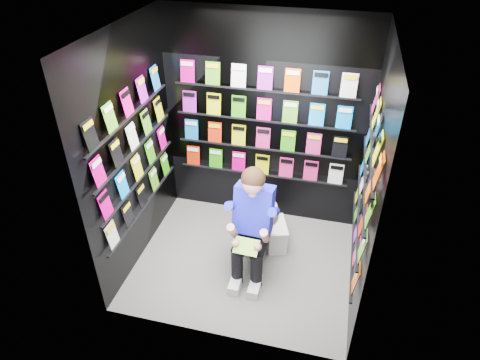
# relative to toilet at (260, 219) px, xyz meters

# --- Properties ---
(floor) EXTENTS (2.40, 2.40, 0.00)m
(floor) POSITION_rel_toilet_xyz_m (-0.11, -0.39, -0.37)
(floor) COLOR slate
(floor) RESTS_ON ground
(ceiling) EXTENTS (2.40, 2.40, 0.00)m
(ceiling) POSITION_rel_toilet_xyz_m (-0.11, -0.39, 2.23)
(ceiling) COLOR white
(ceiling) RESTS_ON floor
(wall_back) EXTENTS (2.40, 0.04, 2.60)m
(wall_back) POSITION_rel_toilet_xyz_m (-0.11, 0.61, 0.93)
(wall_back) COLOR black
(wall_back) RESTS_ON floor
(wall_front) EXTENTS (2.40, 0.04, 2.60)m
(wall_front) POSITION_rel_toilet_xyz_m (-0.11, -1.39, 0.93)
(wall_front) COLOR black
(wall_front) RESTS_ON floor
(wall_left) EXTENTS (0.04, 2.00, 2.60)m
(wall_left) POSITION_rel_toilet_xyz_m (-1.31, -0.39, 0.93)
(wall_left) COLOR black
(wall_left) RESTS_ON floor
(wall_right) EXTENTS (0.04, 2.00, 2.60)m
(wall_right) POSITION_rel_toilet_xyz_m (1.09, -0.39, 0.93)
(wall_right) COLOR black
(wall_right) RESTS_ON floor
(comics_back) EXTENTS (2.10, 0.06, 1.37)m
(comics_back) POSITION_rel_toilet_xyz_m (-0.11, 0.58, 0.94)
(comics_back) COLOR #BB2066
(comics_back) RESTS_ON wall_back
(comics_left) EXTENTS (0.06, 1.70, 1.37)m
(comics_left) POSITION_rel_toilet_xyz_m (-1.28, -0.39, 0.94)
(comics_left) COLOR #BB2066
(comics_left) RESTS_ON wall_left
(comics_right) EXTENTS (0.06, 1.70, 1.37)m
(comics_right) POSITION_rel_toilet_xyz_m (1.06, -0.39, 0.94)
(comics_right) COLOR #BB2066
(comics_right) RESTS_ON wall_right
(toilet) EXTENTS (0.45, 0.77, 0.73)m
(toilet) POSITION_rel_toilet_xyz_m (0.00, 0.00, 0.00)
(toilet) COLOR white
(toilet) RESTS_ON floor
(longbox) EXTENTS (0.33, 0.43, 0.29)m
(longbox) POSITION_rel_toilet_xyz_m (0.19, 0.00, -0.22)
(longbox) COLOR silver
(longbox) RESTS_ON floor
(longbox_lid) EXTENTS (0.35, 0.46, 0.03)m
(longbox_lid) POSITION_rel_toilet_xyz_m (0.19, 0.00, -0.07)
(longbox_lid) COLOR silver
(longbox_lid) RESTS_ON longbox
(reader) EXTENTS (0.59, 0.83, 1.47)m
(reader) POSITION_rel_toilet_xyz_m (-0.00, -0.38, 0.42)
(reader) COLOR #2423CB
(reader) RESTS_ON toilet
(held_comic) EXTENTS (0.26, 0.16, 0.11)m
(held_comic) POSITION_rel_toilet_xyz_m (0.00, -0.73, 0.21)
(held_comic) COLOR green
(held_comic) RESTS_ON reader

